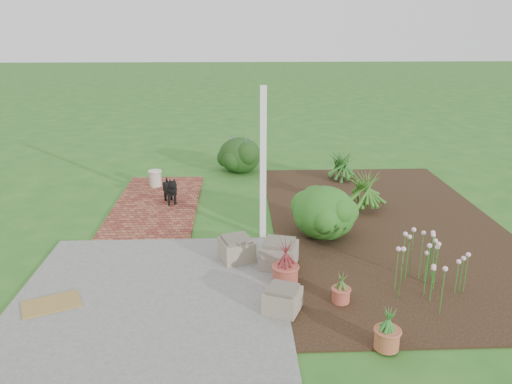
{
  "coord_description": "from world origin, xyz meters",
  "views": [
    {
      "loc": [
        -0.11,
        -7.53,
        3.39
      ],
      "look_at": [
        0.2,
        0.4,
        0.7
      ],
      "focal_mm": 35.0,
      "sensor_mm": 36.0,
      "label": 1
    }
  ],
  "objects_px": {
    "stone_trough_near": "(283,300)",
    "cream_ceramic_urn": "(155,178)",
    "evergreen_shrub": "(325,211)",
    "black_dog": "(170,189)"
  },
  "relations": [
    {
      "from": "stone_trough_near",
      "to": "cream_ceramic_urn",
      "type": "relative_size",
      "value": 1.19
    },
    {
      "from": "cream_ceramic_urn",
      "to": "evergreen_shrub",
      "type": "distance_m",
      "value": 4.25
    },
    {
      "from": "black_dog",
      "to": "cream_ceramic_urn",
      "type": "relative_size",
      "value": 1.69
    },
    {
      "from": "stone_trough_near",
      "to": "cream_ceramic_urn",
      "type": "distance_m",
      "value": 5.54
    },
    {
      "from": "black_dog",
      "to": "evergreen_shrub",
      "type": "distance_m",
      "value": 3.2
    },
    {
      "from": "evergreen_shrub",
      "to": "black_dog",
      "type": "bearing_deg",
      "value": 148.5
    },
    {
      "from": "evergreen_shrub",
      "to": "stone_trough_near",
      "type": "bearing_deg",
      "value": -111.59
    },
    {
      "from": "evergreen_shrub",
      "to": "cream_ceramic_urn",
      "type": "bearing_deg",
      "value": 138.85
    },
    {
      "from": "stone_trough_near",
      "to": "cream_ceramic_urn",
      "type": "bearing_deg",
      "value": 114.61
    },
    {
      "from": "black_dog",
      "to": "stone_trough_near",
      "type": "bearing_deg",
      "value": -86.01
    }
  ]
}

